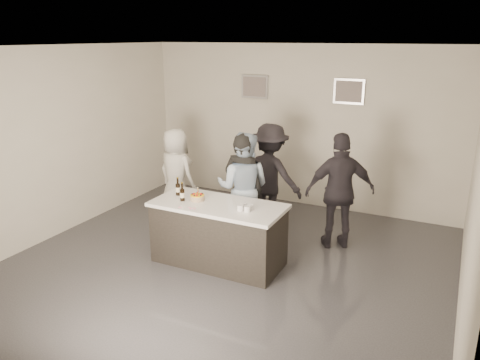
{
  "coord_description": "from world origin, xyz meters",
  "views": [
    {
      "loc": [
        2.82,
        -5.24,
        3.13
      ],
      "look_at": [
        0.0,
        0.5,
        1.15
      ],
      "focal_mm": 35.0,
      "sensor_mm": 36.0,
      "label": 1
    }
  ],
  "objects": [
    {
      "name": "floor",
      "position": [
        0.0,
        0.0,
        0.0
      ],
      "size": [
        6.0,
        6.0,
        0.0
      ],
      "primitive_type": "plane",
      "color": "#3D3D42",
      "rests_on": "ground"
    },
    {
      "name": "bar_counter",
      "position": [
        -0.14,
        0.09,
        0.45
      ],
      "size": [
        1.86,
        0.86,
        0.9
      ],
      "primitive_type": "cube",
      "color": "white",
      "rests_on": "ground"
    },
    {
      "name": "wall_back",
      "position": [
        0.0,
        3.0,
        1.5
      ],
      "size": [
        6.0,
        0.04,
        3.0
      ],
      "primitive_type": "cube",
      "color": "beige",
      "rests_on": "ground"
    },
    {
      "name": "beer_bottle_a",
      "position": [
        -0.84,
        0.16,
        1.03
      ],
      "size": [
        0.07,
        0.07,
        0.26
      ],
      "primitive_type": "cylinder",
      "color": "black",
      "rests_on": "bar_counter"
    },
    {
      "name": "person_guest_right",
      "position": [
        1.24,
        1.39,
        0.89
      ],
      "size": [
        1.13,
        0.89,
        1.79
      ],
      "primitive_type": "imported",
      "rotation": [
        0.0,
        0.0,
        3.65
      ],
      "color": "#2B282F",
      "rests_on": "ground"
    },
    {
      "name": "beer_bottle_b",
      "position": [
        -0.65,
        -0.02,
        1.03
      ],
      "size": [
        0.07,
        0.07,
        0.26
      ],
      "primitive_type": "cylinder",
      "color": "black",
      "rests_on": "bar_counter"
    },
    {
      "name": "person_main_blue",
      "position": [
        -0.17,
        0.95,
        0.88
      ],
      "size": [
        0.96,
        0.81,
        1.75
      ],
      "primitive_type": "imported",
      "rotation": [
        0.0,
        0.0,
        3.33
      ],
      "color": "#ADC6E2",
      "rests_on": "ground"
    },
    {
      "name": "person_main_black",
      "position": [
        -0.15,
        0.91,
        0.87
      ],
      "size": [
        0.66,
        0.45,
        1.75
      ],
      "primitive_type": "imported",
      "rotation": [
        0.0,
        0.0,
        3.09
      ],
      "color": "black",
      "rests_on": "ground"
    },
    {
      "name": "ceiling",
      "position": [
        0.0,
        0.0,
        3.0
      ],
      "size": [
        6.0,
        6.0,
        0.0
      ],
      "primitive_type": "plane",
      "rotation": [
        3.14,
        0.0,
        0.0
      ],
      "color": "white"
    },
    {
      "name": "picture_right",
      "position": [
        0.9,
        2.97,
        2.2
      ],
      "size": [
        0.54,
        0.04,
        0.44
      ],
      "primitive_type": "cube",
      "color": "#B2B2B7",
      "rests_on": "wall_back"
    },
    {
      "name": "person_guest_back",
      "position": [
        -0.05,
        1.72,
        0.88
      ],
      "size": [
        1.18,
        0.74,
        1.76
      ],
      "primitive_type": "imported",
      "rotation": [
        0.0,
        0.0,
        3.06
      ],
      "color": "black",
      "rests_on": "ground"
    },
    {
      "name": "picture_left",
      "position": [
        -0.9,
        2.97,
        2.2
      ],
      "size": [
        0.54,
        0.04,
        0.44
      ],
      "primitive_type": "cube",
      "color": "#B2B2B7",
      "rests_on": "wall_back"
    },
    {
      "name": "person_guest_left",
      "position": [
        -1.7,
        1.39,
        0.8
      ],
      "size": [
        0.87,
        0.67,
        1.59
      ],
      "primitive_type": "imported",
      "rotation": [
        0.0,
        0.0,
        2.92
      ],
      "color": "white",
      "rests_on": "ground"
    },
    {
      "name": "tumbler_cluster",
      "position": [
        0.31,
        0.05,
        0.94
      ],
      "size": [
        0.19,
        0.19,
        0.08
      ],
      "primitive_type": "cube",
      "color": "orange",
      "rests_on": "bar_counter"
    },
    {
      "name": "wall_right",
      "position": [
        3.0,
        0.0,
        1.5
      ],
      "size": [
        0.04,
        6.0,
        3.0
      ],
      "primitive_type": "cube",
      "color": "beige",
      "rests_on": "ground"
    },
    {
      "name": "wall_front",
      "position": [
        0.0,
        -3.0,
        1.5
      ],
      "size": [
        6.0,
        0.04,
        3.0
      ],
      "primitive_type": "cube",
      "color": "beige",
      "rests_on": "ground"
    },
    {
      "name": "candles",
      "position": [
        -0.43,
        -0.24,
        0.9
      ],
      "size": [
        0.24,
        0.08,
        0.01
      ],
      "primitive_type": "cube",
      "color": "pink",
      "rests_on": "bar_counter"
    },
    {
      "name": "cake",
      "position": [
        -0.47,
        0.09,
        0.94
      ],
      "size": [
        0.2,
        0.2,
        0.07
      ],
      "primitive_type": "cylinder",
      "color": "yellow",
      "rests_on": "bar_counter"
    },
    {
      "name": "wall_left",
      "position": [
        -3.0,
        0.0,
        1.5
      ],
      "size": [
        0.04,
        6.0,
        3.0
      ],
      "primitive_type": "cube",
      "color": "beige",
      "rests_on": "ground"
    }
  ]
}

